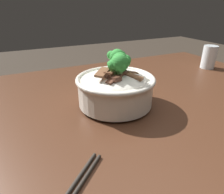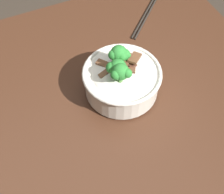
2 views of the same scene
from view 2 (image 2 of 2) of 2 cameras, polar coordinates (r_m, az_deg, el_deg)
The scene contains 4 objects.
ground at distance 1.67m, azimuth -2.83°, elevation -16.77°, with size 10.00×10.00×0.00m, color #3D3328.
dining_table at distance 1.03m, azimuth -4.40°, elevation -4.04°, with size 1.19×0.91×0.81m.
rice_bowl at distance 0.91m, azimuth 1.74°, elevation 3.50°, with size 0.23×0.23×0.16m.
chopsticks_pair at distance 1.19m, azimuth 5.89°, elevation 13.99°, with size 0.19×0.17×0.01m.
Camera 2 is at (0.15, 0.52, 1.58)m, focal length 51.02 mm.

